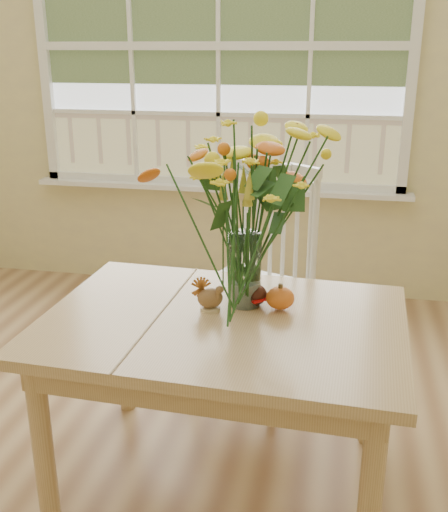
# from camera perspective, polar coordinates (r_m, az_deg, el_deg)

# --- Properties ---
(wall_back) EXTENTS (4.00, 0.02, 2.70)m
(wall_back) POSITION_cam_1_polar(r_m,az_deg,el_deg) (3.82, -0.42, 16.39)
(wall_back) COLOR beige
(wall_back) RESTS_ON floor
(window) EXTENTS (2.42, 0.12, 1.74)m
(window) POSITION_cam_1_polar(r_m,az_deg,el_deg) (3.78, -0.55, 19.11)
(window) COLOR silver
(window) RESTS_ON wall_back
(dining_table) EXTENTS (1.27, 0.93, 0.66)m
(dining_table) POSITION_cam_1_polar(r_m,az_deg,el_deg) (2.11, -0.11, -8.16)
(dining_table) COLOR tan
(dining_table) RESTS_ON floor
(windsor_chair) EXTENTS (0.60, 0.59, 1.03)m
(windsor_chair) POSITION_cam_1_polar(r_m,az_deg,el_deg) (2.75, 3.40, -1.39)
(windsor_chair) COLOR white
(windsor_chair) RESTS_ON floor
(flower_vase) EXTENTS (0.56, 0.56, 0.66)m
(flower_vase) POSITION_cam_1_polar(r_m,az_deg,el_deg) (2.05, 2.07, 5.64)
(flower_vase) COLOR white
(flower_vase) RESTS_ON dining_table
(pumpkin) EXTENTS (0.10, 0.10, 0.08)m
(pumpkin) POSITION_cam_1_polar(r_m,az_deg,el_deg) (2.13, 5.37, -4.11)
(pumpkin) COLOR #D35B18
(pumpkin) RESTS_ON dining_table
(turkey_figurine) EXTENTS (0.11, 0.09, 0.11)m
(turkey_figurine) POSITION_cam_1_polar(r_m,az_deg,el_deg) (2.11, -1.33, -4.04)
(turkey_figurine) COLOR #CCB78C
(turkey_figurine) RESTS_ON dining_table
(dark_gourd) EXTENTS (0.13, 0.08, 0.08)m
(dark_gourd) POSITION_cam_1_polar(r_m,az_deg,el_deg) (2.16, 3.00, -3.79)
(dark_gourd) COLOR #38160F
(dark_gourd) RESTS_ON dining_table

